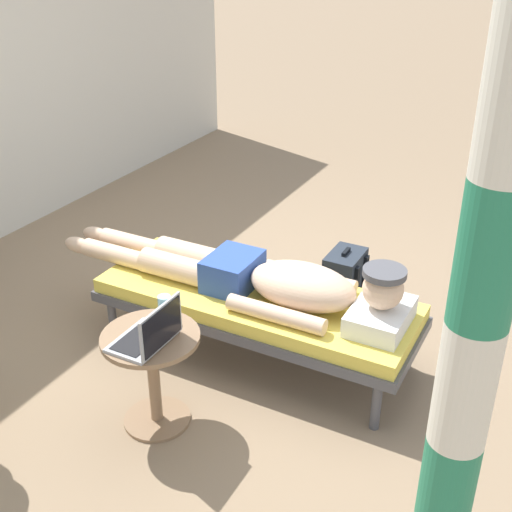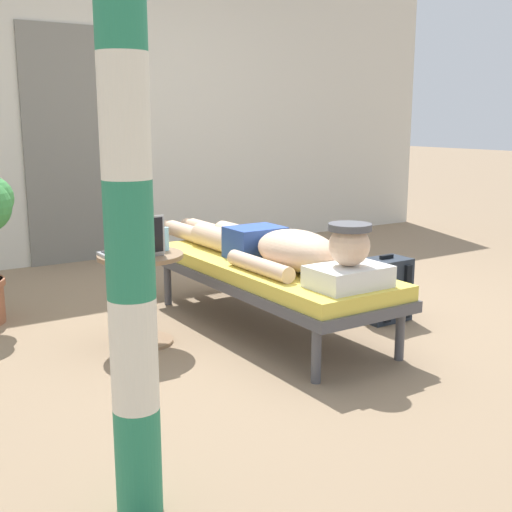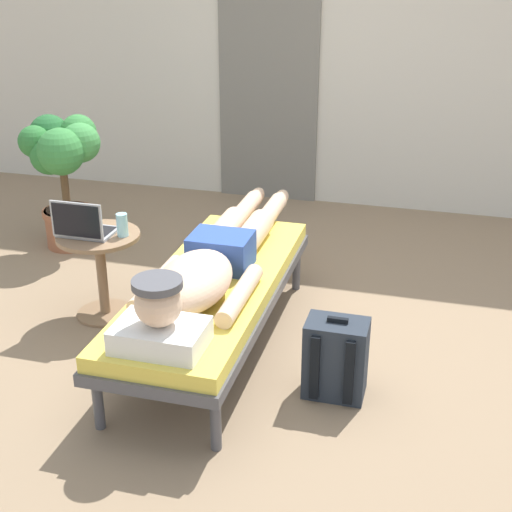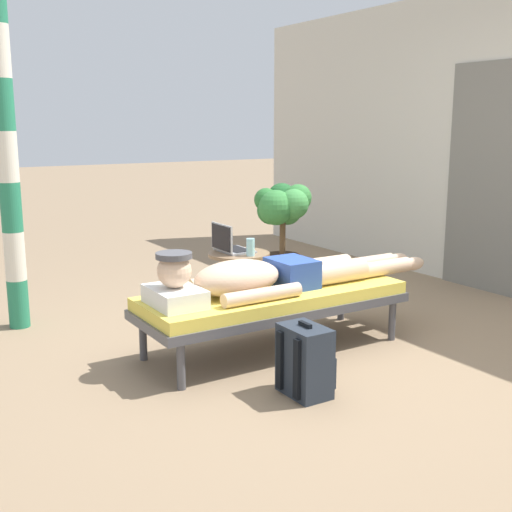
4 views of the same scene
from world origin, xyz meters
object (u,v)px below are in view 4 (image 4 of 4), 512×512
at_px(laptop, 229,245).
at_px(potted_plant, 282,218).
at_px(person_reclining, 267,276).
at_px(side_table, 239,274).
at_px(drink_glass, 251,247).
at_px(porch_post, 7,157).
at_px(backpack, 305,361).
at_px(lounge_chair, 273,300).

relative_size(laptop, potted_plant, 0.33).
bearing_deg(laptop, person_reclining, -12.20).
bearing_deg(side_table, drink_glass, 5.35).
xyz_separation_m(person_reclining, porch_post, (-1.43, -1.30, 0.75)).
height_order(laptop, porch_post, porch_post).
distance_m(backpack, porch_post, 2.63).
distance_m(person_reclining, laptop, 0.83).
height_order(drink_glass, potted_plant, potted_plant).
height_order(person_reclining, laptop, laptop).
bearing_deg(drink_glass, potted_plant, 134.47).
distance_m(drink_glass, backpack, 1.44).
distance_m(lounge_chair, side_table, 0.77).
bearing_deg(person_reclining, drink_glass, 158.17).
xyz_separation_m(lounge_chair, drink_glass, (-0.60, 0.19, 0.24)).
bearing_deg(porch_post, laptop, 67.16).
bearing_deg(lounge_chair, porch_post, -136.75).
relative_size(drink_glass, porch_post, 0.05).
bearing_deg(side_table, lounge_chair, -13.29).
relative_size(person_reclining, side_table, 4.15).
bearing_deg(person_reclining, potted_plant, 142.55).
relative_size(drink_glass, potted_plant, 0.14).
height_order(person_reclining, potted_plant, potted_plant).
relative_size(lounge_chair, person_reclining, 0.85).
bearing_deg(side_table, laptop, -139.48).
distance_m(side_table, porch_post, 1.90).
bearing_deg(potted_plant, person_reclining, -37.45).
xyz_separation_m(drink_glass, potted_plant, (-0.87, 0.88, 0.04)).
xyz_separation_m(person_reclining, potted_plant, (-1.47, 1.12, 0.11)).
relative_size(lounge_chair, side_table, 3.53).
xyz_separation_m(person_reclining, backpack, (0.71, -0.21, -0.32)).
relative_size(side_table, backpack, 1.23).
xyz_separation_m(lounge_chair, potted_plant, (-1.47, 1.07, 0.29)).
xyz_separation_m(person_reclining, side_table, (-0.75, 0.23, -0.16)).
relative_size(person_reclining, backpack, 5.12).
bearing_deg(person_reclining, backpack, -16.32).
bearing_deg(drink_glass, porch_post, -118.37).
bearing_deg(porch_post, drink_glass, 61.63).
bearing_deg(drink_glass, side_table, -174.65).
bearing_deg(side_table, backpack, -16.56).
height_order(lounge_chair, laptop, laptop).
height_order(lounge_chair, person_reclining, person_reclining).
bearing_deg(backpack, side_table, 163.44).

